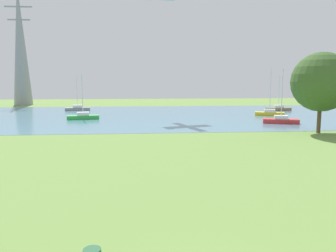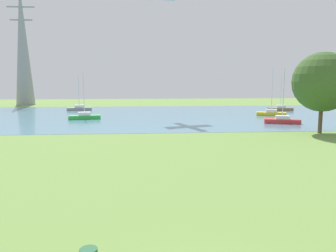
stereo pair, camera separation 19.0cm
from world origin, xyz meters
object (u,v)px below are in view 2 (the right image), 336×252
at_px(sailboat_gray, 79,108).
at_px(sailboat_yellow, 271,113).
at_px(sailboat_red, 282,120).
at_px(sailboat_green, 84,116).
at_px(sailboat_brown, 280,109).
at_px(tree_east_far, 323,82).
at_px(electricity_pylon, 23,44).

relative_size(sailboat_gray, sailboat_yellow, 0.83).
height_order(sailboat_red, sailboat_gray, sailboat_red).
xyz_separation_m(sailboat_red, sailboat_green, (-28.32, 7.54, -0.01)).
bearing_deg(sailboat_brown, sailboat_red, -112.28).
xyz_separation_m(sailboat_gray, tree_east_far, (32.54, -31.54, 5.33)).
height_order(sailboat_brown, electricity_pylon, electricity_pylon).
height_order(sailboat_gray, electricity_pylon, electricity_pylon).
bearing_deg(sailboat_yellow, sailboat_red, -103.50).
xyz_separation_m(sailboat_red, sailboat_brown, (7.81, 19.07, -0.01)).
bearing_deg(sailboat_yellow, electricity_pylon, 148.96).
distance_m(sailboat_red, electricity_pylon, 64.22).
relative_size(sailboat_brown, sailboat_yellow, 0.85).
relative_size(sailboat_yellow, electricity_pylon, 0.28).
bearing_deg(electricity_pylon, sailboat_green, -59.24).
xyz_separation_m(sailboat_gray, sailboat_yellow, (34.26, -12.82, 0.02)).
xyz_separation_m(sailboat_yellow, electricity_pylon, (-50.31, 30.28, 14.09)).
height_order(sailboat_red, sailboat_brown, sailboat_red).
distance_m(sailboat_gray, sailboat_yellow, 36.58).
bearing_deg(sailboat_green, sailboat_yellow, 4.82).
height_order(sailboat_green, tree_east_far, tree_east_far).
relative_size(sailboat_red, sailboat_green, 1.08).
bearing_deg(sailboat_green, sailboat_gray, 102.84).
bearing_deg(sailboat_green, tree_east_far, -29.05).
bearing_deg(tree_east_far, sailboat_yellow, 84.74).
distance_m(sailboat_red, sailboat_gray, 39.25).
distance_m(sailboat_red, sailboat_green, 29.31).
relative_size(sailboat_red, tree_east_far, 0.82).
distance_m(sailboat_gray, tree_east_far, 45.63).
height_order(sailboat_gray, tree_east_far, tree_east_far).
bearing_deg(electricity_pylon, sailboat_red, -40.17).
xyz_separation_m(sailboat_red, tree_east_far, (0.71, -8.58, 5.32)).
xyz_separation_m(sailboat_gray, electricity_pylon, (-16.05, 17.45, 14.11)).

